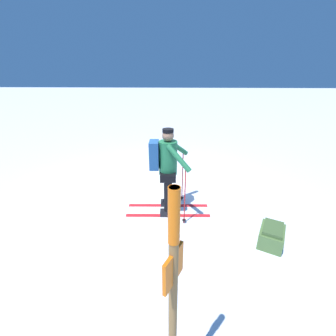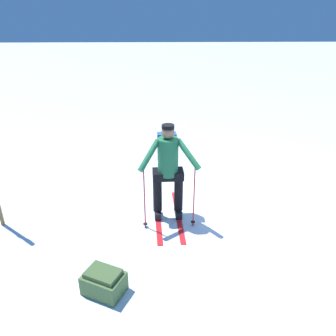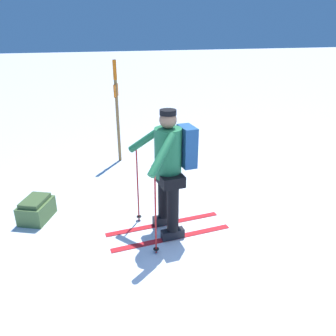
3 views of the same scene
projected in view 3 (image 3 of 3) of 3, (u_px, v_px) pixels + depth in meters
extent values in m
plane|color=white|center=(216.00, 260.00, 3.91)|extent=(80.00, 80.00, 0.00)
cube|color=red|center=(173.00, 238.00, 4.32)|extent=(1.65, 0.16, 0.01)
cube|color=black|center=(173.00, 234.00, 4.29)|extent=(0.30, 0.12, 0.12)
cylinder|color=black|center=(173.00, 207.00, 4.13)|extent=(0.15, 0.15, 0.69)
cube|color=red|center=(164.00, 224.00, 4.63)|extent=(1.65, 0.16, 0.01)
cube|color=black|center=(164.00, 220.00, 4.60)|extent=(0.30, 0.12, 0.12)
cylinder|color=black|center=(163.00, 194.00, 4.44)|extent=(0.15, 0.15, 0.69)
cube|color=black|center=(168.00, 176.00, 4.15)|extent=(0.31, 0.52, 0.14)
cylinder|color=#1E663D|center=(168.00, 153.00, 4.03)|extent=(0.34, 0.34, 0.63)
sphere|color=#8C664C|center=(168.00, 120.00, 3.87)|extent=(0.21, 0.21, 0.21)
cylinder|color=black|center=(168.00, 112.00, 3.83)|extent=(0.20, 0.20, 0.06)
cube|color=navy|center=(187.00, 146.00, 4.08)|extent=(0.18, 0.32, 0.51)
cylinder|color=red|center=(156.00, 213.00, 3.81)|extent=(0.02, 0.02, 1.13)
cylinder|color=black|center=(156.00, 249.00, 4.01)|extent=(0.07, 0.07, 0.01)
cylinder|color=#1E663D|center=(162.00, 155.00, 3.67)|extent=(0.45, 0.41, 0.42)
cylinder|color=red|center=(138.00, 185.00, 4.51)|extent=(0.02, 0.02, 1.13)
cylinder|color=black|center=(139.00, 217.00, 4.70)|extent=(0.07, 0.07, 0.01)
cylinder|color=#1E663D|center=(147.00, 139.00, 4.19)|extent=(0.47, 0.38, 0.42)
cube|color=#4C6B38|center=(37.00, 211.00, 4.71)|extent=(0.54, 0.61, 0.27)
cube|color=#415B2F|center=(35.00, 201.00, 4.64)|extent=(0.44, 0.50, 0.06)
cylinder|color=olive|center=(117.00, 113.00, 6.49)|extent=(0.06, 0.06, 2.02)
cylinder|color=orange|center=(115.00, 70.00, 6.17)|extent=(0.07, 0.07, 0.36)
cube|color=orange|center=(116.00, 90.00, 6.32)|extent=(0.13, 0.23, 0.24)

